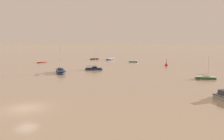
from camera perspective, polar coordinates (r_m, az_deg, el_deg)
The scene contains 9 objects.
ground_plane at distance 30.87m, azimuth -19.95°, elevation -8.63°, with size 800.00×800.00×0.00m, color tan.
rowboat_moored_0 at distance 92.72m, azimuth -0.52°, elevation 2.59°, with size 2.58×4.92×0.74m.
sailboat_moored_0 at distance 58.98m, azimuth -12.27°, elevation -0.39°, with size 5.94×6.30×7.41m.
sailboat_moored_1 at distance 52.87m, azimuth 21.63°, elevation -1.79°, with size 4.68×2.28×5.04m.
rowboat_moored_1 at distance 94.90m, azimuth -4.25°, elevation 2.67°, with size 3.62×3.46×0.59m.
rowboat_moored_2 at distance 84.26m, azimuth 5.16°, elevation 2.01°, with size 3.55×1.67×0.54m.
sailboat_moored_2 at distance 63.34m, azimuth -4.40°, elevation 0.24°, with size 5.20×2.89×5.56m.
rowboat_moored_3 at distance 85.86m, azimuth -16.47°, elevation 1.84°, with size 2.90×3.80×0.58m.
channel_buoy at distance 73.78m, azimuth 12.95°, elevation 1.29°, with size 0.90×0.90×2.30m.
Camera 1 is at (20.14, -21.82, 8.42)m, focal length 38.04 mm.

